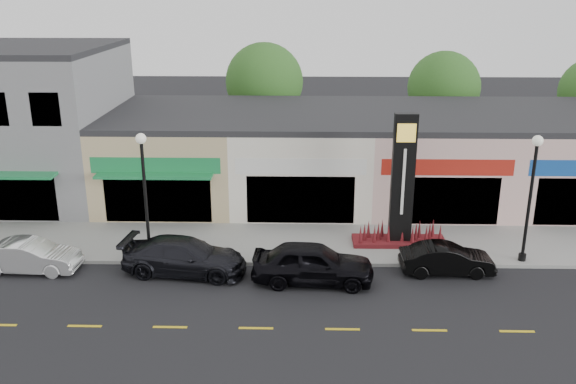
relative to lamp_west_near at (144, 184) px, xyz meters
The scene contains 17 objects.
ground 9.07m from the lamp_west_near, 17.35° to the right, with size 120.00×120.00×0.00m, color black.
sidewalk 8.89m from the lamp_west_near, 13.02° to the left, with size 52.00×4.30×0.15m, color gray.
curb 8.70m from the lamp_west_near, ahead, with size 52.00×0.20×0.15m, color gray.
building_grey_2story 13.45m from the lamp_west_near, 138.08° to the left, with size 12.00×10.95×8.30m.
shop_beige 9.04m from the lamp_west_near, 93.19° to the left, with size 7.00×10.85×4.80m.
shop_cream 11.13m from the lamp_west_near, 54.08° to the left, with size 7.00×10.01×4.80m.
shop_pink_w 16.25m from the lamp_west_near, 33.61° to the left, with size 7.00×10.01×4.80m.
shop_pink_e 22.40m from the lamp_west_near, 23.64° to the left, with size 7.00×10.01×4.80m.
tree_rear_west 17.55m from the lamp_west_near, 76.76° to the left, with size 5.20×5.20×7.83m.
tree_rear_mid 23.39m from the lamp_west_near, 46.74° to the left, with size 4.80×4.80×7.29m.
lamp_west_near is the anchor object (origin of this frame).
lamp_east_near 16.00m from the lamp_west_near, ahead, with size 0.44×0.44×5.47m.
pylon_sign 11.19m from the lamp_west_near, ahead, with size 4.20×1.30×6.00m.
car_white_van 5.60m from the lamp_west_near, 165.48° to the right, with size 4.08×1.42×1.35m, color white.
car_dark_sedan 3.48m from the lamp_west_near, 35.09° to the right, with size 5.10×2.07×1.48m, color black.
car_black_sedan 7.75m from the lamp_west_near, 15.40° to the right, with size 4.83×1.95×1.65m, color black.
car_black_conv 12.90m from the lamp_west_near, ahead, with size 3.81×1.33×1.26m, color black.
Camera 1 is at (-1.46, -21.48, 11.23)m, focal length 38.00 mm.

